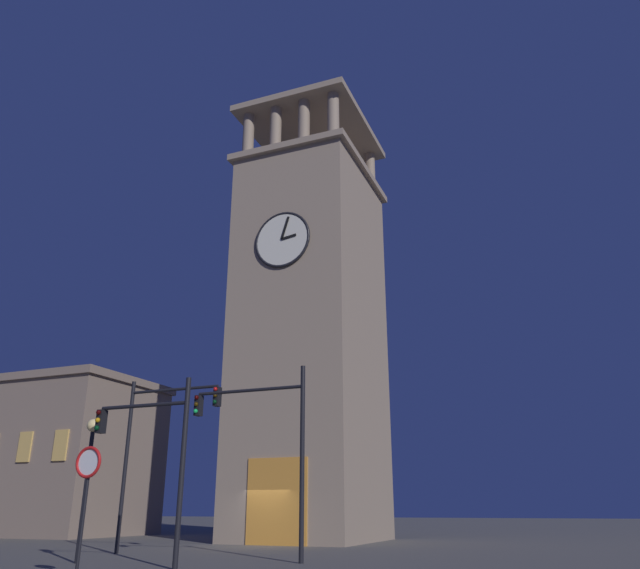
{
  "coord_description": "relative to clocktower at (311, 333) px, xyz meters",
  "views": [
    {
      "loc": [
        -14.2,
        27.59,
        1.63
      ],
      "look_at": [
        -1.07,
        -4.88,
        14.43
      ],
      "focal_mm": 34.53,
      "sensor_mm": 36.0,
      "label": 1
    }
  ],
  "objects": [
    {
      "name": "ground_plane",
      "position": [
        0.53,
        4.86,
        -11.41
      ],
      "size": [
        200.0,
        200.0,
        0.0
      ],
      "primitive_type": "plane",
      "color": "#56544F"
    },
    {
      "name": "clocktower",
      "position": [
        0.0,
        0.0,
        0.0
      ],
      "size": [
        7.49,
        9.0,
        28.52
      ],
      "color": "gray",
      "rests_on": "ground_plane"
    },
    {
      "name": "adjacent_wing_building",
      "position": [
        20.25,
        -0.89,
        -6.43
      ],
      "size": [
        14.41,
        9.04,
        9.92
      ],
      "color": "gray",
      "rests_on": "ground_plane"
    },
    {
      "name": "traffic_signal_near",
      "position": [
        -1.5,
        16.18,
        -7.89
      ],
      "size": [
        3.46,
        0.41,
        5.52
      ],
      "color": "black",
      "rests_on": "ground_plane"
    },
    {
      "name": "traffic_signal_mid",
      "position": [
        2.04,
        11.44,
        -6.96
      ],
      "size": [
        4.31,
        0.41,
        6.69
      ],
      "color": "black",
      "rests_on": "ground_plane"
    },
    {
      "name": "traffic_signal_far",
      "position": [
        -3.74,
        12.87,
        -7.25
      ],
      "size": [
        4.4,
        0.41,
        6.37
      ],
      "color": "black",
      "rests_on": "ground_plane"
    },
    {
      "name": "street_lamp",
      "position": [
        1.53,
        15.53,
        -8.19
      ],
      "size": [
        0.44,
        0.44,
        4.53
      ],
      "color": "black",
      "rests_on": "ground_plane"
    },
    {
      "name": "no_horn_sign",
      "position": [
        -2.33,
        19.83,
        -8.96
      ],
      "size": [
        0.78,
        0.14,
        3.11
      ],
      "color": "black",
      "rests_on": "ground_plane"
    }
  ]
}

